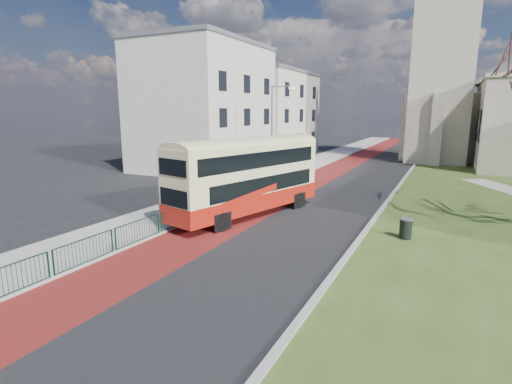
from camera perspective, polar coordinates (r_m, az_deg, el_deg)
The scene contains 13 objects.
ground at distance 18.00m, azimuth -7.99°, elevation -8.07°, with size 160.00×160.00×0.00m, color black.
road_carriageway at distance 35.46m, azimuth 12.46°, elevation 1.50°, with size 9.00×120.00×0.01m, color black.
bus_lane at distance 36.17m, azimuth 8.30°, elevation 1.85°, with size 3.40×120.00×0.01m, color #591414.
pavement_west at distance 37.47m, azimuth 2.76°, elevation 2.37°, with size 4.00×120.00×0.12m, color gray.
kerb_west at distance 36.74m, azimuth 5.63°, elevation 2.15°, with size 0.25×120.00×0.13m, color #999993.
kerb_east at distance 36.65m, azimuth 20.21°, elevation 1.47°, with size 0.25×80.00×0.13m, color #999993.
pedestrian_railing at distance 22.60m, azimuth -8.59°, elevation -2.56°, with size 0.07×24.00×1.12m.
gothic_church at distance 52.57m, azimuth 30.60°, elevation 17.78°, with size 16.38×18.00×40.00m.
street_block_near at distance 43.04m, azimuth -7.38°, elevation 12.09°, with size 10.30×14.30×13.00m.
street_block_far at distance 57.10m, azimuth 1.65°, elevation 11.26°, with size 10.30×16.30×11.50m.
streetlamp at distance 34.93m, azimuth 2.51°, elevation 9.19°, with size 2.13×0.18×8.00m.
bus at distance 22.81m, azimuth -1.23°, elevation 2.66°, with size 5.09×10.70×4.36m.
litter_bin at distance 20.26m, azimuth 20.60°, elevation -4.88°, with size 0.66×0.66×0.99m.
Camera 1 is at (9.59, -14.00, 5.99)m, focal length 28.00 mm.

